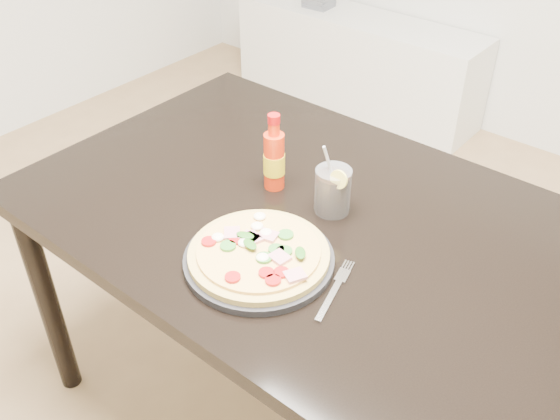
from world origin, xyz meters
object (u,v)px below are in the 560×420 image
Objects in this scene: plate at (259,260)px; media_console at (356,61)px; cola_cup at (333,191)px; dining_table at (312,241)px; hot_sauce_bottle at (274,159)px; fork at (336,288)px; pizza at (259,252)px.

media_console is (-1.06, 2.00, -0.51)m from plate.
plate is at bearing -92.00° from cola_cup.
dining_table is 7.03× the size of hot_sauce_bottle.
cola_cup is (0.02, 0.04, 0.14)m from dining_table.
media_console is at bearing 106.81° from fork.
cola_cup is at bearing 3.85° from hot_sauce_bottle.
cola_cup reaches higher than media_console.
plate is at bearing 177.08° from fork.
cola_cup is 2.13m from media_console.
dining_table is 0.27m from fork.
fork is at bearing 12.39° from plate.
pizza is at bearing -62.09° from media_console.
cola_cup is at bearing 112.25° from fork.
hot_sauce_bottle is at bearing 168.02° from dining_table.
pizza reaches higher than fork.
plate is 2.33m from media_console.
media_console is (-1.06, 2.00, -0.53)m from pizza.
cola_cup is at bearing 88.00° from plate.
dining_table is at bearing 94.37° from plate.
dining_table is 7.53× the size of fork.
dining_table is 0.22m from hot_sauce_bottle.
plate is 1.72× the size of fork.
pizza is 1.50× the size of hot_sauce_bottle.
pizza is at bearing 149.88° from plate.
hot_sauce_bottle reaches higher than dining_table.
fork is at bearing -52.44° from cola_cup.
dining_table is at bearing -11.98° from hot_sauce_bottle.
hot_sauce_bottle is 1.07× the size of fork.
fork reaches higher than media_console.
hot_sauce_bottle is (-0.16, 0.24, 0.07)m from plate.
dining_table is at bearing 94.22° from pizza.
dining_table reaches higher than media_console.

